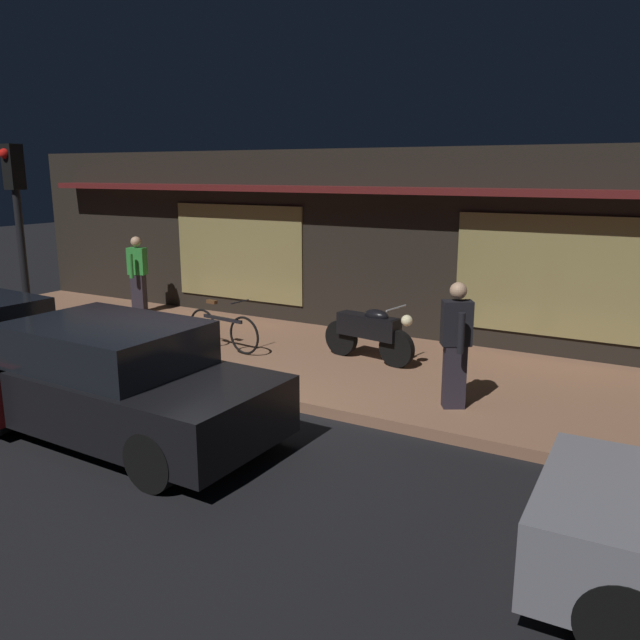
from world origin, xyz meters
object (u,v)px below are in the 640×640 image
Objects in this scene: parked_car_far at (115,381)px; traffic_light_pole at (18,217)px; motorcycle at (370,331)px; person_bystander at (456,343)px; person_photographer at (138,273)px; bicycle_parked at (223,330)px.

traffic_light_pole is at bearing 158.30° from parked_car_far.
motorcycle is 1.02× the size of person_bystander.
motorcycle is 6.04m from person_photographer.
motorcycle is at bearing -7.90° from person_photographer.
parked_car_far is at bearing -21.70° from traffic_light_pole.
person_photographer is 0.46× the size of traffic_light_pole.
person_photographer reaches higher than motorcycle.
person_photographer is at bearing 172.10° from motorcycle.
person_bystander is at bearing 10.19° from traffic_light_pole.
person_photographer is (-3.46, 1.47, 0.52)m from bicycle_parked.
motorcycle is 2.35m from person_bystander.
parked_car_far is at bearing -110.78° from motorcycle.
bicycle_parked is 3.79m from person_photographer.
bicycle_parked is 4.47m from person_bystander.
bicycle_parked is 3.73m from traffic_light_pole.
person_bystander is 0.46× the size of traffic_light_pole.
person_bystander is 0.40× the size of parked_car_far.
traffic_light_pole is (-6.87, -1.23, 1.45)m from person_bystander.
bicycle_parked is 0.99× the size of person_photographer.
motorcycle reaches higher than bicycle_parked.
person_photographer is at bearing 105.81° from traffic_light_pole.
bicycle_parked is 3.50m from parked_car_far.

